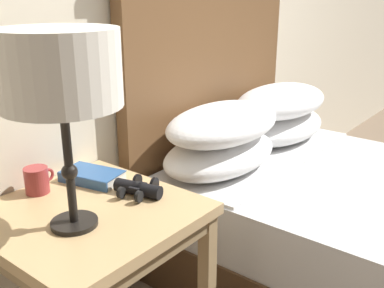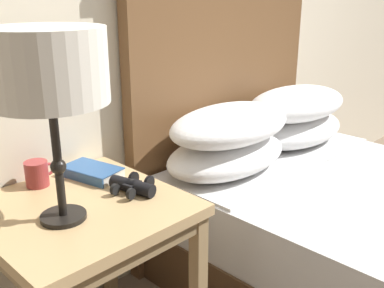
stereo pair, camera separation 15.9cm
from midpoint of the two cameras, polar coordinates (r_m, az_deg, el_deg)
The scene contains 5 objects.
nightstand at distance 1.44m, azimuth -10.65°, elevation -10.44°, with size 0.58×0.58×0.59m.
table_lamp at distance 1.19m, azimuth -14.19°, elevation 9.13°, with size 0.31×0.31×0.53m.
book_on_nightstand at distance 1.58m, azimuth -9.83°, elevation -3.60°, with size 0.16×0.22×0.04m.
binoculars_pair at distance 1.45m, azimuth -4.45°, elevation -5.38°, with size 0.15×0.16×0.05m.
coffee_mug at distance 1.55m, azimuth -16.32°, elevation -3.68°, with size 0.10×0.08×0.08m.
Camera 2 is at (-1.28, -0.36, 1.21)m, focal length 42.00 mm.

